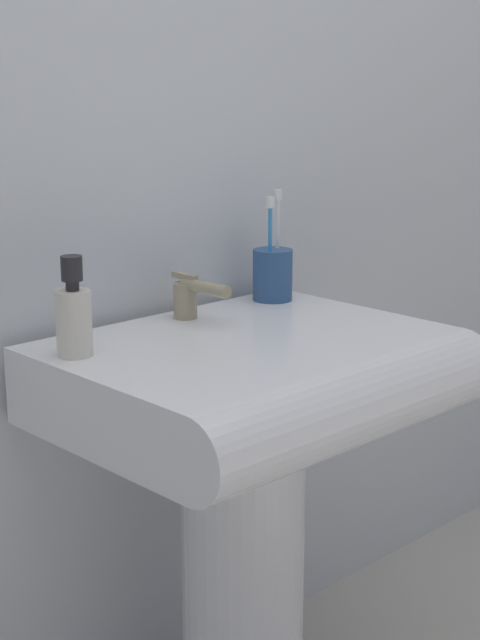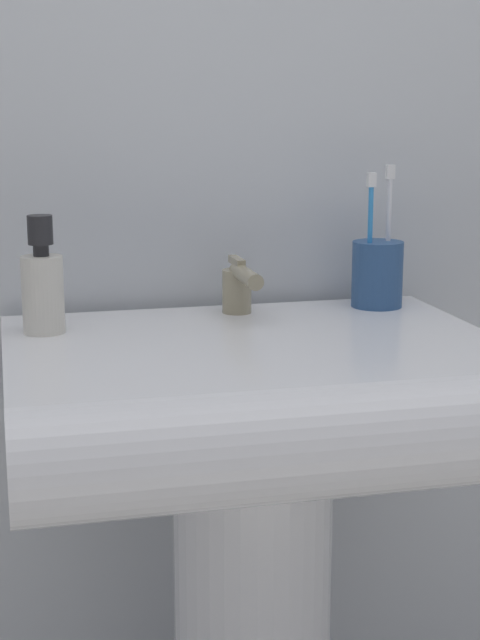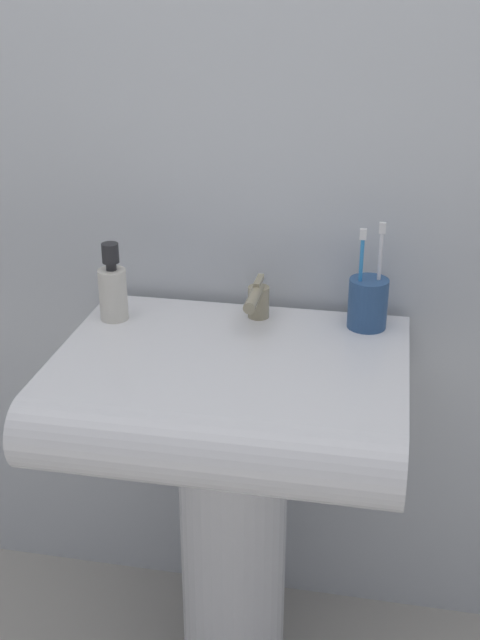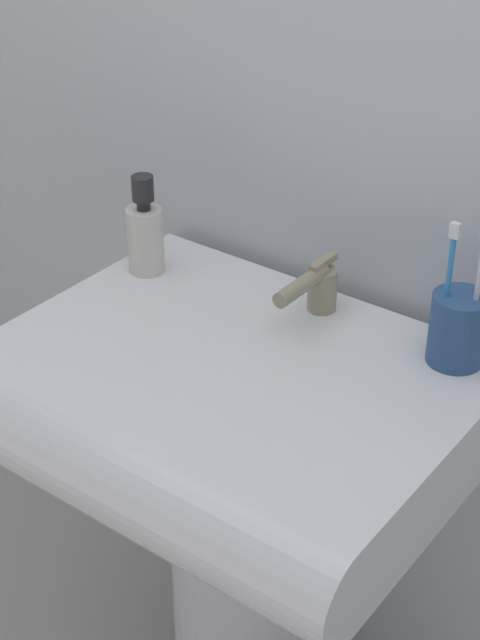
# 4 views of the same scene
# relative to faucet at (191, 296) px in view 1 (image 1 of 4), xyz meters

# --- Properties ---
(wall_back) EXTENTS (5.00, 0.05, 2.40)m
(wall_back) POSITION_rel_faucet_xyz_m (-0.02, 0.11, 0.42)
(wall_back) COLOR silver
(wall_back) RESTS_ON ground
(sink_pedestal) EXTENTS (0.21, 0.21, 0.61)m
(sink_pedestal) POSITION_rel_faucet_xyz_m (-0.02, -0.15, -0.47)
(sink_pedestal) COLOR white
(sink_pedestal) RESTS_ON ground
(sink_basin) EXTENTS (0.61, 0.49, 0.12)m
(sink_basin) POSITION_rel_faucet_xyz_m (-0.02, -0.19, -0.10)
(sink_basin) COLOR white
(sink_basin) RESTS_ON sink_pedestal
(faucet) EXTENTS (0.04, 0.13, 0.08)m
(faucet) POSITION_rel_faucet_xyz_m (0.00, 0.00, 0.00)
(faucet) COLOR tan
(faucet) RESTS_ON sink_basin
(toothbrush_cup) EXTENTS (0.07, 0.07, 0.20)m
(toothbrush_cup) POSITION_rel_faucet_xyz_m (0.21, 0.01, 0.01)
(toothbrush_cup) COLOR #2D5184
(toothbrush_cup) RESTS_ON sink_basin
(soap_bottle) EXTENTS (0.05, 0.05, 0.15)m
(soap_bottle) POSITION_rel_faucet_xyz_m (-0.27, -0.04, 0.02)
(soap_bottle) COLOR silver
(soap_bottle) RESTS_ON sink_basin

